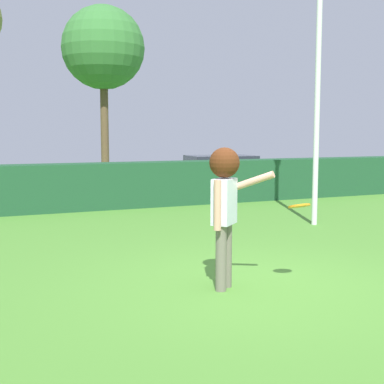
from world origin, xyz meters
TOP-DOWN VIEW (x-y plane):
  - ground_plane at (0.00, 0.00)m, footprint 60.00×60.00m
  - person at (-0.46, 0.07)m, footprint 0.82×0.52m
  - frisbee at (0.38, -0.33)m, footprint 0.28×0.27m
  - lamppost at (3.59, 3.60)m, footprint 0.24×0.24m
  - hedge_row at (0.00, 7.99)m, footprint 20.65×0.90m
  - parked_car_white at (4.72, 10.33)m, footprint 4.35×2.14m
  - maple_tree at (1.18, 12.15)m, footprint 2.80×2.80m

SIDE VIEW (x-z plane):
  - ground_plane at x=0.00m, z-range 0.00..0.00m
  - hedge_row at x=0.00m, z-range 0.00..1.21m
  - parked_car_white at x=4.72m, z-range 0.06..1.31m
  - frisbee at x=0.38m, z-range 1.03..1.12m
  - person at x=-0.46m, z-range 0.29..2.10m
  - lamppost at x=3.59m, z-range 0.32..6.62m
  - maple_tree at x=1.18m, z-range 1.70..7.98m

